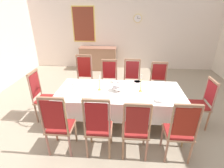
{
  "coord_description": "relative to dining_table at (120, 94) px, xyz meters",
  "views": [
    {
      "loc": [
        0.07,
        -3.29,
        2.37
      ],
      "look_at": [
        -0.17,
        -0.13,
        0.89
      ],
      "focal_mm": 26.91,
      "sensor_mm": 36.0,
      "label": 1
    }
  ],
  "objects": [
    {
      "name": "chair_head_east",
      "position": [
        1.69,
        0.0,
        -0.13
      ],
      "size": [
        0.42,
        0.44,
        1.07
      ],
      "rotation": [
        0.0,
        0.0,
        1.57
      ],
      "color": "#976348",
      "rests_on": "ground"
    },
    {
      "name": "chair_north_c",
      "position": [
        0.29,
        0.94,
        -0.11
      ],
      "size": [
        0.44,
        0.42,
        1.14
      ],
      "rotation": [
        0.0,
        0.0,
        3.14
      ],
      "color": "#956650",
      "rests_on": "ground"
    },
    {
      "name": "chair_south_b",
      "position": [
        -0.32,
        -0.94,
        -0.1
      ],
      "size": [
        0.44,
        0.42,
        1.16
      ],
      "color": "#9A6E48",
      "rests_on": "ground"
    },
    {
      "name": "chair_head_west",
      "position": [
        -1.7,
        0.0,
        -0.11
      ],
      "size": [
        0.42,
        0.44,
        1.14
      ],
      "rotation": [
        0.0,
        0.0,
        -1.57
      ],
      "color": "#906C53",
      "rests_on": "ground"
    },
    {
      "name": "bowl_far_right",
      "position": [
        0.74,
        -0.37,
        0.1
      ],
      "size": [
        0.17,
        0.17,
        0.04
      ],
      "color": "white",
      "rests_on": "tablecloth"
    },
    {
      "name": "chair_north_b",
      "position": [
        -0.32,
        0.94,
        -0.12
      ],
      "size": [
        0.44,
        0.42,
        1.11
      ],
      "rotation": [
        0.0,
        0.0,
        3.14
      ],
      "color": "#8D6857",
      "rests_on": "ground"
    },
    {
      "name": "chair_south_a",
      "position": [
        -0.98,
        -0.94,
        -0.1
      ],
      "size": [
        0.44,
        0.42,
        1.17
      ],
      "color": "#A1654B",
      "rests_on": "ground"
    },
    {
      "name": "soup_tureen",
      "position": [
        -0.04,
        0.0,
        0.17
      ],
      "size": [
        0.24,
        0.24,
        0.2
      ],
      "color": "white",
      "rests_on": "tablecloth"
    },
    {
      "name": "chair_north_d",
      "position": [
        0.99,
        0.94,
        -0.13
      ],
      "size": [
        0.44,
        0.42,
        1.08
      ],
      "rotation": [
        0.0,
        0.0,
        3.14
      ],
      "color": "#986252",
      "rests_on": "ground"
    },
    {
      "name": "candlestick_west",
      "position": [
        -0.43,
        -0.0,
        0.21
      ],
      "size": [
        0.07,
        0.07,
        0.34
      ],
      "color": "gold",
      "rests_on": "tablecloth"
    },
    {
      "name": "bowl_near_left",
      "position": [
        -0.58,
        -0.42,
        0.09
      ],
      "size": [
        0.18,
        0.18,
        0.03
      ],
      "color": "white",
      "rests_on": "tablecloth"
    },
    {
      "name": "mounted_clock",
      "position": [
        0.52,
        3.59,
        1.26
      ],
      "size": [
        0.31,
        0.06,
        0.31
      ],
      "color": "#D1B251"
    },
    {
      "name": "spoon_primary",
      "position": [
        -0.7,
        -0.4,
        0.08
      ],
      "size": [
        0.03,
        0.18,
        0.01
      ],
      "rotation": [
        0.0,
        0.0,
        0.04
      ],
      "color": "gold",
      "rests_on": "tablecloth"
    },
    {
      "name": "candlestick_east",
      "position": [
        0.43,
        0.0,
        0.23
      ],
      "size": [
        0.07,
        0.07,
        0.37
      ],
      "color": "gold",
      "rests_on": "tablecloth"
    },
    {
      "name": "back_wall",
      "position": [
        0.0,
        3.67,
        0.95
      ],
      "size": [
        7.26,
        0.08,
        3.28
      ],
      "primitive_type": "cube",
      "color": "silver",
      "rests_on": "ground"
    },
    {
      "name": "chair_north_a",
      "position": [
        -0.98,
        0.95,
        -0.08
      ],
      "size": [
        0.44,
        0.42,
        1.23
      ],
      "rotation": [
        0.0,
        0.0,
        3.14
      ],
      "color": "#956746",
      "rests_on": "ground"
    },
    {
      "name": "spoon_secondary",
      "position": [
        -0.22,
        0.42,
        0.08
      ],
      "size": [
        0.05,
        0.18,
        0.01
      ],
      "rotation": [
        0.0,
        0.0,
        -0.18
      ],
      "color": "gold",
      "rests_on": "tablecloth"
    },
    {
      "name": "framed_painting",
      "position": [
        -1.52,
        3.6,
        1.03
      ],
      "size": [
        0.87,
        0.05,
        1.31
      ],
      "color": "#D1B251"
    },
    {
      "name": "tablecloth",
      "position": [
        0.0,
        -0.0,
        -0.04
      ],
      "size": [
        2.6,
        1.09,
        0.42
      ],
      "color": "white",
      "rests_on": "dining_table"
    },
    {
      "name": "chair_south_c",
      "position": [
        0.29,
        -0.94,
        -0.12
      ],
      "size": [
        0.44,
        0.42,
        1.12
      ],
      "color": "#9F6E4E",
      "rests_on": "ground"
    },
    {
      "name": "dining_table",
      "position": [
        0.0,
        0.0,
        0.0
      ],
      "size": [
        2.58,
        1.07,
        0.76
      ],
      "color": "#906250",
      "rests_on": "ground"
    },
    {
      "name": "sideboard",
      "position": [
        -0.97,
        3.35,
        -0.24
      ],
      "size": [
        1.44,
        0.48,
        0.9
      ],
      "rotation": [
        0.0,
        0.0,
        3.14
      ],
      "color": "#976B4F",
      "rests_on": "ground"
    },
    {
      "name": "bowl_far_left",
      "position": [
        0.39,
        0.42,
        0.1
      ],
      "size": [
        0.18,
        0.18,
        0.04
      ],
      "color": "white",
      "rests_on": "tablecloth"
    },
    {
      "name": "ground",
      "position": [
        0.0,
        0.19,
        -0.71
      ],
      "size": [
        7.26,
        6.88,
        0.04
      ],
      "primitive_type": "cube",
      "color": "tan"
    },
    {
      "name": "chair_south_d",
      "position": [
        0.99,
        -0.94,
        -0.11
      ],
      "size": [
        0.44,
        0.42,
        1.14
      ],
      "color": "#996756",
      "rests_on": "ground"
    },
    {
      "name": "bowl_near_right",
      "position": [
        -0.12,
        0.4,
        0.09
      ],
      "size": [
        0.16,
        0.16,
        0.03
      ],
      "color": "white",
      "rests_on": "tablecloth"
    }
  ]
}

